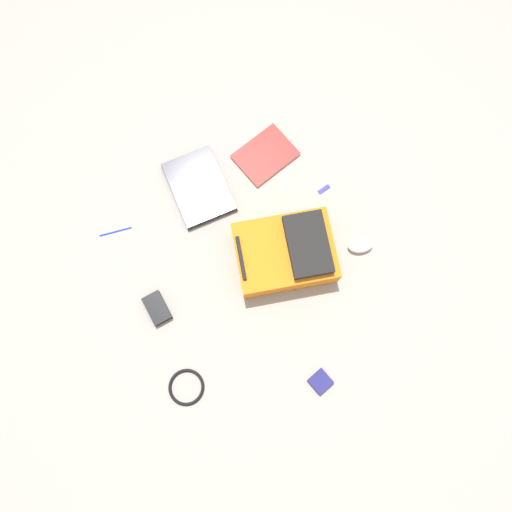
{
  "coord_description": "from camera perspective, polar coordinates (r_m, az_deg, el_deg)",
  "views": [
    {
      "loc": [
        -0.41,
        0.25,
        2.0
      ],
      "look_at": [
        0.0,
        0.04,
        0.02
      ],
      "focal_mm": 34.13,
      "sensor_mm": 36.0,
      "label": 1
    }
  ],
  "objects": [
    {
      "name": "laptop",
      "position": [
        2.14,
        -6.73,
        8.01
      ],
      "size": [
        0.33,
        0.24,
        0.03
      ],
      "color": "#24242C",
      "rests_on": "ground_plane"
    },
    {
      "name": "cable_coil",
      "position": [
        2.01,
        -8.16,
        -14.98
      ],
      "size": [
        0.14,
        0.14,
        0.01
      ],
      "primitive_type": "torus",
      "color": "black",
      "rests_on": "ground_plane"
    },
    {
      "name": "power_brick",
      "position": [
        2.04,
        -11.52,
        -6.02
      ],
      "size": [
        0.13,
        0.08,
        0.03
      ],
      "primitive_type": "cube",
      "rotation": [
        0.0,
        0.0,
        4.77
      ],
      "color": "black",
      "rests_on": "ground_plane"
    },
    {
      "name": "ground_plane",
      "position": [
        2.06,
        1.17,
        0.3
      ],
      "size": [
        3.93,
        3.93,
        0.0
      ],
      "primitive_type": "plane",
      "color": "gray"
    },
    {
      "name": "backpack",
      "position": [
        1.99,
        3.64,
        0.43
      ],
      "size": [
        0.39,
        0.46,
        0.16
      ],
      "color": "orange",
      "rests_on": "ground_plane"
    },
    {
      "name": "earbud_pouch",
      "position": [
        2.01,
        7.58,
        -14.37
      ],
      "size": [
        0.09,
        0.09,
        0.02
      ],
      "primitive_type": "cube",
      "rotation": [
        0.0,
        0.0,
        0.25
      ],
      "color": "navy",
      "rests_on": "ground_plane"
    },
    {
      "name": "book_manual",
      "position": [
        2.2,
        1.1,
        11.73
      ],
      "size": [
        0.24,
        0.29,
        0.01
      ],
      "color": "silver",
      "rests_on": "ground_plane"
    },
    {
      "name": "computer_mouse",
      "position": [
        2.09,
        12.17,
        1.24
      ],
      "size": [
        0.09,
        0.12,
        0.04
      ],
      "primitive_type": "ellipsoid",
      "rotation": [
        0.0,
        0.0,
        -0.29
      ],
      "color": "silver",
      "rests_on": "ground_plane"
    },
    {
      "name": "pen_black",
      "position": [
        2.16,
        -16.14,
        2.78
      ],
      "size": [
        0.03,
        0.14,
        0.01
      ],
      "primitive_type": "cylinder",
      "rotation": [
        1.57,
        0.0,
        6.1
      ],
      "color": "#1933B2",
      "rests_on": "ground_plane"
    },
    {
      "name": "usb_stick",
      "position": [
        2.16,
        7.97,
        7.77
      ],
      "size": [
        0.03,
        0.06,
        0.01
      ],
      "primitive_type": "cube",
      "rotation": [
        0.0,
        0.0,
        0.14
      ],
      "color": "#191999",
      "rests_on": "ground_plane"
    }
  ]
}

